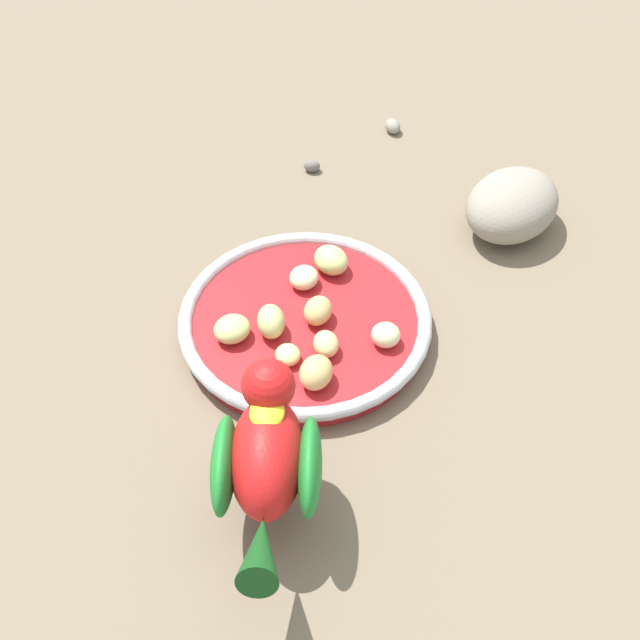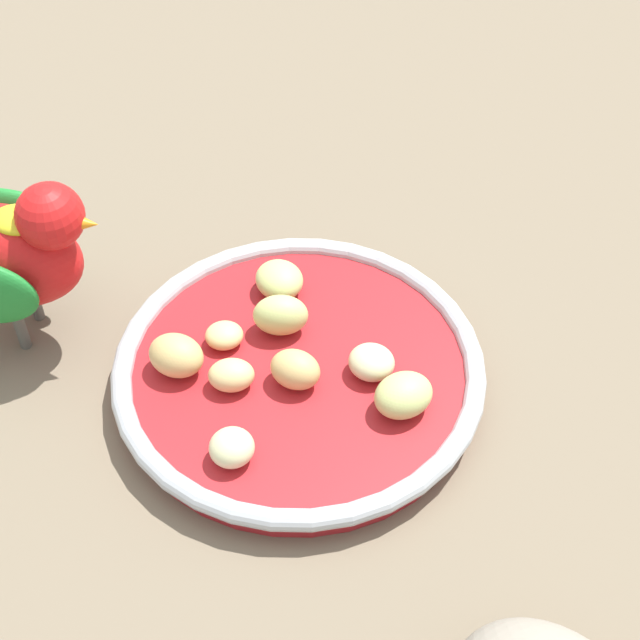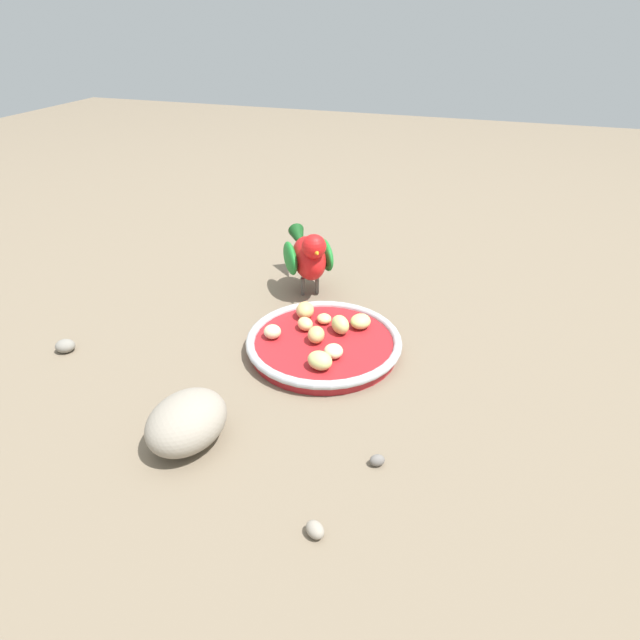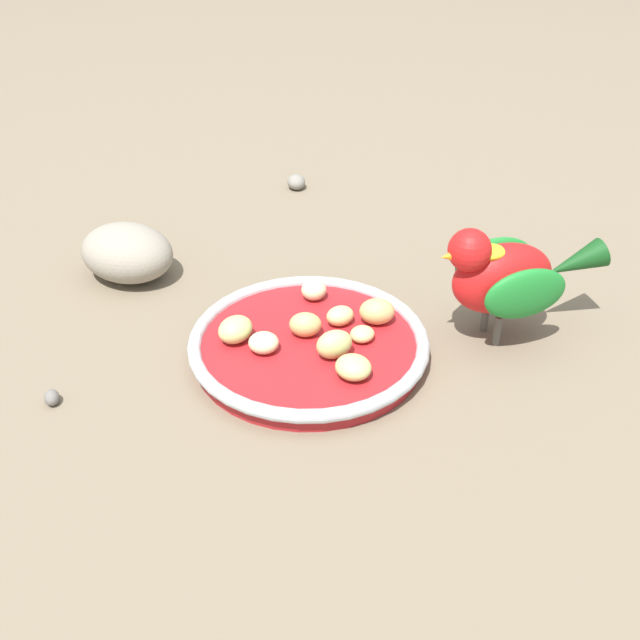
{
  "view_description": "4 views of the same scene",
  "coord_description": "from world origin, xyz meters",
  "px_view_note": "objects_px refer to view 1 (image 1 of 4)",
  "views": [
    {
      "loc": [
        -0.52,
        -0.37,
        0.67
      ],
      "look_at": [
        -0.02,
        -0.04,
        0.04
      ],
      "focal_mm": 54.36,
      "sensor_mm": 36.0,
      "label": 1
    },
    {
      "loc": [
        0.25,
        -0.31,
        0.49
      ],
      "look_at": [
        -0.02,
        0.01,
        0.04
      ],
      "focal_mm": 54.84,
      "sensor_mm": 36.0,
      "label": 2
    },
    {
      "loc": [
        0.64,
        0.2,
        0.46
      ],
      "look_at": [
        -0.04,
        -0.03,
        0.04
      ],
      "focal_mm": 30.48,
      "sensor_mm": 36.0,
      "label": 3
    },
    {
      "loc": [
        -0.2,
        0.59,
        0.47
      ],
      "look_at": [
        -0.03,
        -0.02,
        0.05
      ],
      "focal_mm": 44.95,
      "sensor_mm": 36.0,
      "label": 4
    }
  ],
  "objects_px": {
    "feeding_bowl": "(305,323)",
    "parrot": "(267,458)",
    "apple_piece_0": "(271,322)",
    "pebble_0": "(312,166)",
    "apple_piece_8": "(316,372)",
    "pebble_1": "(393,126)",
    "apple_piece_2": "(232,329)",
    "apple_piece_6": "(326,344)",
    "apple_piece_1": "(318,311)",
    "apple_piece_4": "(335,262)",
    "apple_piece_3": "(384,338)",
    "rock_large": "(512,205)",
    "apple_piece_7": "(304,278)",
    "apple_piece_5": "(288,355)"
  },
  "relations": [
    {
      "from": "apple_piece_0",
      "to": "apple_piece_6",
      "type": "distance_m",
      "value": 0.05
    },
    {
      "from": "apple_piece_6",
      "to": "apple_piece_1",
      "type": "bearing_deg",
      "value": 44.35
    },
    {
      "from": "apple_piece_2",
      "to": "parrot",
      "type": "xyz_separation_m",
      "value": [
        -0.12,
        -0.13,
        0.04
      ]
    },
    {
      "from": "apple_piece_0",
      "to": "apple_piece_1",
      "type": "distance_m",
      "value": 0.05
    },
    {
      "from": "apple_piece_1",
      "to": "apple_piece_5",
      "type": "bearing_deg",
      "value": -174.41
    },
    {
      "from": "apple_piece_4",
      "to": "apple_piece_5",
      "type": "relative_size",
      "value": 1.49
    },
    {
      "from": "pebble_0",
      "to": "pebble_1",
      "type": "bearing_deg",
      "value": -18.11
    },
    {
      "from": "parrot",
      "to": "rock_large",
      "type": "relative_size",
      "value": 1.52
    },
    {
      "from": "feeding_bowl",
      "to": "parrot",
      "type": "distance_m",
      "value": 0.2
    },
    {
      "from": "apple_piece_1",
      "to": "rock_large",
      "type": "bearing_deg",
      "value": -19.49
    },
    {
      "from": "parrot",
      "to": "pebble_0",
      "type": "relative_size",
      "value": 9.24
    },
    {
      "from": "feeding_bowl",
      "to": "apple_piece_8",
      "type": "bearing_deg",
      "value": -138.29
    },
    {
      "from": "feeding_bowl",
      "to": "pebble_0",
      "type": "xyz_separation_m",
      "value": [
        0.21,
        0.13,
        -0.01
      ]
    },
    {
      "from": "apple_piece_5",
      "to": "pebble_1",
      "type": "distance_m",
      "value": 0.38
    },
    {
      "from": "apple_piece_0",
      "to": "apple_piece_3",
      "type": "relative_size",
      "value": 1.34
    },
    {
      "from": "apple_piece_0",
      "to": "apple_piece_2",
      "type": "relative_size",
      "value": 1.05
    },
    {
      "from": "feeding_bowl",
      "to": "apple_piece_4",
      "type": "height_order",
      "value": "apple_piece_4"
    },
    {
      "from": "apple_piece_2",
      "to": "apple_piece_4",
      "type": "bearing_deg",
      "value": -13.56
    },
    {
      "from": "apple_piece_2",
      "to": "pebble_1",
      "type": "distance_m",
      "value": 0.38
    },
    {
      "from": "apple_piece_1",
      "to": "apple_piece_5",
      "type": "relative_size",
      "value": 1.3
    },
    {
      "from": "apple_piece_0",
      "to": "parrot",
      "type": "bearing_deg",
      "value": -144.88
    },
    {
      "from": "pebble_0",
      "to": "apple_piece_6",
      "type": "bearing_deg",
      "value": -143.37
    },
    {
      "from": "apple_piece_2",
      "to": "apple_piece_6",
      "type": "xyz_separation_m",
      "value": [
        0.03,
        -0.08,
        -0.0
      ]
    },
    {
      "from": "parrot",
      "to": "pebble_0",
      "type": "xyz_separation_m",
      "value": [
        0.38,
        0.22,
        -0.07
      ]
    },
    {
      "from": "apple_piece_2",
      "to": "apple_piece_8",
      "type": "distance_m",
      "value": 0.09
    },
    {
      "from": "apple_piece_3",
      "to": "apple_piece_4",
      "type": "distance_m",
      "value": 0.11
    },
    {
      "from": "feeding_bowl",
      "to": "apple_piece_1",
      "type": "xyz_separation_m",
      "value": [
        0.01,
        -0.01,
        0.02
      ]
    },
    {
      "from": "pebble_1",
      "to": "apple_piece_4",
      "type": "bearing_deg",
      "value": -161.79
    },
    {
      "from": "apple_piece_4",
      "to": "pebble_1",
      "type": "bearing_deg",
      "value": 18.21
    },
    {
      "from": "parrot",
      "to": "pebble_1",
      "type": "relative_size",
      "value": 7.48
    },
    {
      "from": "apple_piece_0",
      "to": "apple_piece_6",
      "type": "height_order",
      "value": "apple_piece_0"
    },
    {
      "from": "feeding_bowl",
      "to": "apple_piece_2",
      "type": "distance_m",
      "value": 0.07
    },
    {
      "from": "apple_piece_1",
      "to": "apple_piece_7",
      "type": "distance_m",
      "value": 0.05
    },
    {
      "from": "parrot",
      "to": "feeding_bowl",
      "type": "bearing_deg",
      "value": -6.38
    },
    {
      "from": "apple_piece_1",
      "to": "pebble_1",
      "type": "xyz_separation_m",
      "value": [
        0.31,
        0.1,
        -0.02
      ]
    },
    {
      "from": "apple_piece_0",
      "to": "apple_piece_6",
      "type": "relative_size",
      "value": 1.24
    },
    {
      "from": "apple_piece_6",
      "to": "apple_piece_8",
      "type": "height_order",
      "value": "apple_piece_8"
    },
    {
      "from": "apple_piece_4",
      "to": "apple_piece_8",
      "type": "relative_size",
      "value": 1.03
    },
    {
      "from": "apple_piece_2",
      "to": "pebble_1",
      "type": "bearing_deg",
      "value": 7.95
    },
    {
      "from": "apple_piece_1",
      "to": "apple_piece_5",
      "type": "distance_m",
      "value": 0.06
    },
    {
      "from": "apple_piece_6",
      "to": "parrot",
      "type": "relative_size",
      "value": 0.17
    },
    {
      "from": "apple_piece_3",
      "to": "rock_large",
      "type": "distance_m",
      "value": 0.23
    },
    {
      "from": "apple_piece_8",
      "to": "pebble_1",
      "type": "distance_m",
      "value": 0.4
    },
    {
      "from": "apple_piece_7",
      "to": "rock_large",
      "type": "relative_size",
      "value": 0.27
    },
    {
      "from": "rock_large",
      "to": "apple_piece_1",
      "type": "bearing_deg",
      "value": 160.51
    },
    {
      "from": "apple_piece_8",
      "to": "pebble_0",
      "type": "xyz_separation_m",
      "value": [
        0.26,
        0.18,
        -0.02
      ]
    },
    {
      "from": "feeding_bowl",
      "to": "parrot",
      "type": "relative_size",
      "value": 1.43
    },
    {
      "from": "apple_piece_7",
      "to": "parrot",
      "type": "relative_size",
      "value": 0.18
    },
    {
      "from": "apple_piece_0",
      "to": "apple_piece_8",
      "type": "relative_size",
      "value": 1.0
    },
    {
      "from": "feeding_bowl",
      "to": "parrot",
      "type": "bearing_deg",
      "value": -153.87
    }
  ]
}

